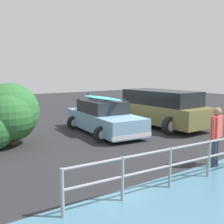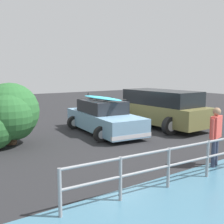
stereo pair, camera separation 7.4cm
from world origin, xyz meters
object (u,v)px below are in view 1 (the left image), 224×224
Objects in this scene: sedan_car at (103,117)px; suv_car at (160,108)px; bush_near_left at (8,116)px; person_bystander at (216,131)px.

suv_car is at bearing 170.11° from sedan_car.
bush_near_left is (6.70, -0.53, 0.15)m from suv_car.
sedan_car is 3.88m from bush_near_left.
person_bystander is (-0.16, 5.31, 0.32)m from sedan_car.
suv_car is 6.72m from bush_near_left.
person_bystander is at bearing 91.75° from sedan_car.
person_bystander is (2.68, 4.81, 0.08)m from suv_car.
person_bystander is at bearing 126.98° from bush_near_left.
bush_near_left reaches higher than person_bystander.
suv_car is 5.51m from person_bystander.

